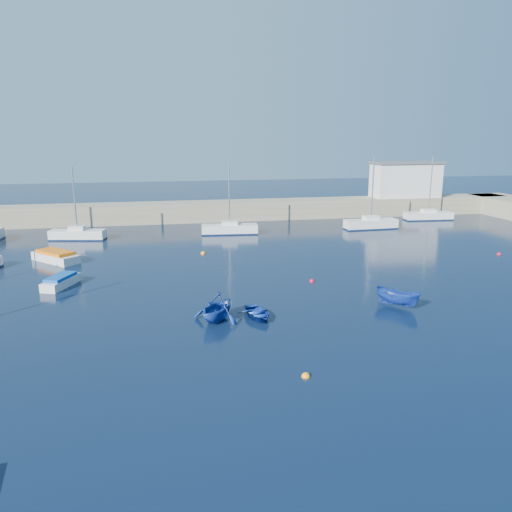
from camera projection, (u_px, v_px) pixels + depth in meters
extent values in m
plane|color=black|center=(298.00, 358.00, 26.90)|extent=(220.00, 220.00, 0.00)
cube|color=gray|center=(208.00, 211.00, 70.43)|extent=(96.00, 4.50, 2.60)
cube|color=silver|center=(405.00, 180.00, 75.29)|extent=(10.00, 4.00, 5.00)
cube|color=silver|center=(78.00, 235.00, 57.39)|extent=(6.42, 2.92, 1.13)
cylinder|color=#B7BABC|center=(74.00, 199.00, 56.42)|extent=(0.17, 0.17, 7.13)
cube|color=silver|center=(230.00, 229.00, 60.76)|extent=(6.90, 2.50, 1.14)
cylinder|color=#B7BABC|center=(229.00, 193.00, 59.72)|extent=(0.17, 0.17, 7.77)
cube|color=silver|center=(371.00, 224.00, 64.07)|extent=(6.91, 2.20, 1.21)
cylinder|color=#B7BABC|center=(373.00, 189.00, 63.01)|extent=(0.18, 0.18, 7.86)
cube|color=silver|center=(428.00, 216.00, 70.94)|extent=(6.90, 2.37, 1.09)
cylinder|color=#B7BABC|center=(431.00, 185.00, 69.90)|extent=(0.16, 0.16, 7.81)
cube|color=silver|center=(61.00, 282.00, 39.55)|extent=(2.66, 3.98, 0.67)
cube|color=#0E489E|center=(60.00, 277.00, 39.44)|extent=(2.24, 3.08, 0.25)
cube|color=silver|center=(56.00, 258.00, 47.38)|extent=(4.94, 5.06, 0.79)
cube|color=orange|center=(55.00, 252.00, 47.25)|extent=(3.97, 4.05, 0.29)
imported|color=navy|center=(257.00, 313.00, 32.77)|extent=(2.63, 3.33, 0.62)
imported|color=navy|center=(217.00, 307.00, 32.09)|extent=(4.58, 4.69, 1.88)
imported|color=navy|center=(398.00, 298.00, 34.89)|extent=(3.01, 3.34, 1.27)
sphere|color=orange|center=(306.00, 377.00, 24.79)|extent=(0.44, 0.44, 0.44)
sphere|color=#B30D28|center=(312.00, 282.00, 40.97)|extent=(0.46, 0.46, 0.46)
sphere|color=orange|center=(203.00, 254.00, 50.64)|extent=(0.50, 0.50, 0.50)
sphere|color=#B30D28|center=(499.00, 255.00, 50.29)|extent=(0.46, 0.46, 0.46)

